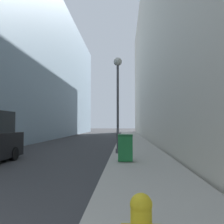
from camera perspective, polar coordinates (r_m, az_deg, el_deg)
sidewalk_right at (r=20.40m, az=5.14°, el=-7.48°), size 2.96×60.00×0.15m
building_left_glass at (r=32.48m, az=-23.24°, el=10.45°), size 12.00×60.00×18.12m
building_right_stone at (r=30.79m, az=19.15°, el=13.91°), size 12.00×60.00×21.03m
fire_hydrant at (r=3.46m, az=6.70°, el=-23.37°), size 0.51×0.40×0.71m
trash_bin at (r=10.79m, az=3.07°, el=-8.12°), size 0.63×0.59×1.15m
lamppost at (r=13.91m, az=1.32°, el=5.53°), size 0.47×0.47×5.32m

